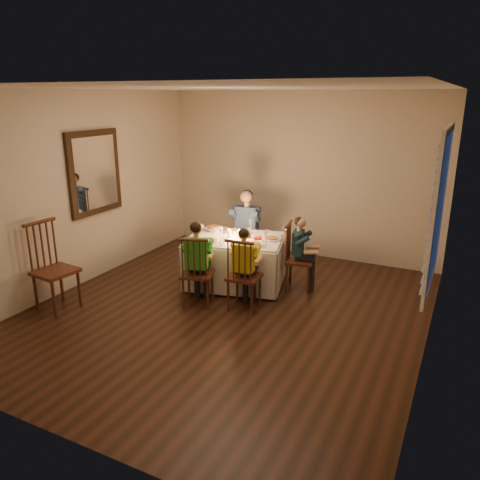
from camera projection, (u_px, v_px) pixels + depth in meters
The scene contains 26 objects.
ground at pixel (227, 312), 5.70m from camera, with size 5.00×5.00×0.00m, color black.
wall_left at pixel (78, 190), 6.27m from camera, with size 0.02×5.00×2.60m, color beige.
wall_right at pixel (439, 233), 4.35m from camera, with size 0.02×5.00×2.60m, color beige.
wall_back at pixel (300, 175), 7.45m from camera, with size 4.50×0.02×2.60m, color beige.
ceiling at pixel (225, 88), 4.92m from camera, with size 5.00×5.00×0.00m, color white.
dining_table at pixel (235, 252), 6.38m from camera, with size 1.49×1.23×0.64m.
chair_adult at pixel (246, 267), 7.19m from camera, with size 0.38×0.36×0.92m, color #3A1B0F, non-canonical shape.
chair_near_left at pixel (198, 304), 5.91m from camera, with size 0.38×0.36×0.92m, color #3A1B0F, non-canonical shape.
chair_near_right at pixel (244, 307), 5.81m from camera, with size 0.38×0.36×0.92m, color #3A1B0F, non-canonical shape.
chair_end at pixel (299, 289), 6.38m from camera, with size 0.38×0.36×0.92m, color #3A1B0F, non-canonical shape.
chair_extra at pixel (60, 308), 5.79m from camera, with size 0.45×0.43×1.10m, color #3A1B0F, non-canonical shape.
adult at pixel (246, 267), 7.19m from camera, with size 0.42×0.39×1.19m, color navy, non-canonical shape.
child_green at pixel (198, 304), 5.91m from camera, with size 0.36×0.33×1.08m, color green, non-canonical shape.
child_yellow at pixel (244, 307), 5.81m from camera, with size 0.33×0.30×1.03m, color gold, non-canonical shape.
child_teal at pixel (299, 289), 6.38m from camera, with size 0.32×0.29×1.00m, color #17303A, non-canonical shape.
setting_adult at pixel (238, 232), 6.56m from camera, with size 0.26×0.26×0.02m, color white.
setting_green at pixel (211, 241), 6.16m from camera, with size 0.26×0.26×0.02m, color white.
setting_yellow at pixel (252, 244), 6.03m from camera, with size 0.26×0.26×0.02m, color white.
setting_teal at pixel (271, 239), 6.25m from camera, with size 0.26×0.26×0.02m, color white.
candle_left at pixel (229, 234), 6.32m from camera, with size 0.06×0.06×0.10m, color white.
candle_right at pixel (240, 235), 6.29m from camera, with size 0.06×0.06×0.10m, color white.
squash at pixel (201, 227), 6.67m from camera, with size 0.09×0.09×0.09m, color yellow.
orange_fruit at pixel (248, 235), 6.32m from camera, with size 0.08×0.08×0.08m, color orange.
serving_bowl at pixel (214, 229), 6.64m from camera, with size 0.23×0.23×0.06m, color white.
wall_mirror at pixel (95, 173), 6.45m from camera, with size 0.06×0.95×1.15m.
window_blinds at pixel (438, 209), 4.40m from camera, with size 0.07×1.34×1.54m.
Camera 1 is at (2.45, -4.57, 2.53)m, focal length 35.00 mm.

